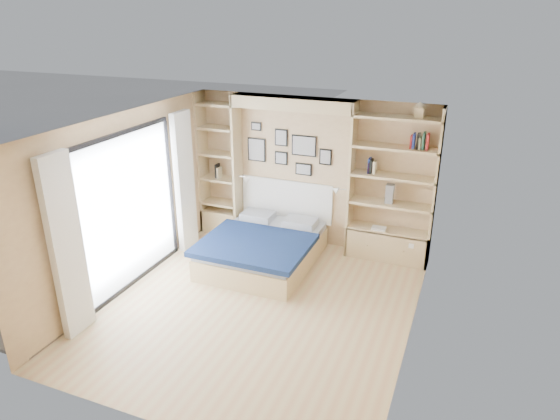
% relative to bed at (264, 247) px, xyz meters
% --- Properties ---
extents(ground, '(4.50, 4.50, 0.00)m').
position_rel_bed_xyz_m(ground, '(0.45, -1.22, -0.27)').
color(ground, tan).
rests_on(ground, ground).
extents(room_shell, '(4.50, 4.50, 4.50)m').
position_rel_bed_xyz_m(room_shell, '(0.06, 0.30, 0.81)').
color(room_shell, tan).
rests_on(room_shell, ground).
extents(bed, '(1.64, 2.03, 1.07)m').
position_rel_bed_xyz_m(bed, '(0.00, 0.00, 0.00)').
color(bed, beige).
rests_on(bed, ground).
extents(photo_gallery, '(1.48, 0.02, 0.82)m').
position_rel_bed_xyz_m(photo_gallery, '(-0.00, 1.00, 1.34)').
color(photo_gallery, black).
rests_on(photo_gallery, ground).
extents(reading_lamps, '(1.92, 0.12, 0.15)m').
position_rel_bed_xyz_m(reading_lamps, '(0.15, 0.78, 0.83)').
color(reading_lamps, silver).
rests_on(reading_lamps, ground).
extents(shelf_decor, '(3.52, 0.23, 2.03)m').
position_rel_bed_xyz_m(shelf_decor, '(1.62, 0.85, 1.45)').
color(shelf_decor, maroon).
rests_on(shelf_decor, ground).
extents(deck, '(3.20, 4.00, 0.05)m').
position_rel_bed_xyz_m(deck, '(-3.15, -1.22, -0.27)').
color(deck, brown).
rests_on(deck, ground).
extents(deck_chair, '(0.65, 0.87, 0.78)m').
position_rel_bed_xyz_m(deck_chair, '(-2.26, -1.38, 0.10)').
color(deck_chair, tan).
rests_on(deck_chair, ground).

